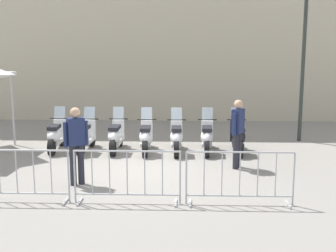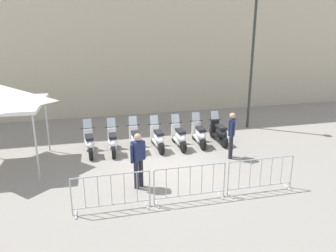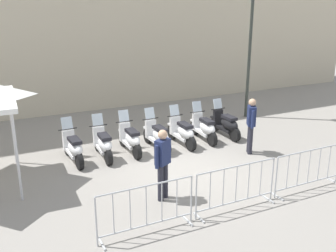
{
  "view_description": "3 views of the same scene",
  "coord_description": "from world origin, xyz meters",
  "px_view_note": "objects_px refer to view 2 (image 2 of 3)",
  "views": [
    {
      "loc": [
        1.66,
        -10.65,
        3.07
      ],
      "look_at": [
        0.57,
        1.54,
        0.83
      ],
      "focal_mm": 47.85,
      "sensor_mm": 36.0,
      "label": 1
    },
    {
      "loc": [
        -2.14,
        -10.62,
        4.84
      ],
      "look_at": [
        0.27,
        1.49,
        1.02
      ],
      "focal_mm": 36.06,
      "sensor_mm": 36.0,
      "label": 2
    },
    {
      "loc": [
        -4.37,
        -8.99,
        4.47
      ],
      "look_at": [
        0.0,
        1.15,
        0.95
      ],
      "focal_mm": 41.59,
      "sensor_mm": 36.0,
      "label": 3
    }
  ],
  "objects_px": {
    "motorcycle_5": "(199,134)",
    "barrier_segment_0": "(111,193)",
    "motorcycle_1": "(113,142)",
    "motorcycle_4": "(179,137)",
    "street_lamp": "(253,49)",
    "motorcycle_0": "(89,143)",
    "officer_near_row_end": "(232,133)",
    "motorcycle_6": "(219,133)",
    "barrier_segment_2": "(261,175)",
    "barrier_segment_1": "(190,184)",
    "officer_mid_plaza": "(138,157)",
    "motorcycle_2": "(135,139)",
    "motorcycle_3": "(158,138)"
  },
  "relations": [
    {
      "from": "motorcycle_5",
      "to": "barrier_segment_0",
      "type": "bearing_deg",
      "value": -129.95
    },
    {
      "from": "motorcycle_1",
      "to": "motorcycle_4",
      "type": "relative_size",
      "value": 1.0
    },
    {
      "from": "barrier_segment_0",
      "to": "street_lamp",
      "type": "xyz_separation_m",
      "value": [
        6.67,
        6.33,
        3.16
      ]
    },
    {
      "from": "motorcycle_4",
      "to": "street_lamp",
      "type": "relative_size",
      "value": 0.28
    },
    {
      "from": "motorcycle_0",
      "to": "motorcycle_4",
      "type": "bearing_deg",
      "value": 0.86
    },
    {
      "from": "officer_near_row_end",
      "to": "motorcycle_6",
      "type": "bearing_deg",
      "value": 85.58
    },
    {
      "from": "motorcycle_1",
      "to": "barrier_segment_2",
      "type": "distance_m",
      "value": 5.77
    },
    {
      "from": "barrier_segment_1",
      "to": "officer_mid_plaza",
      "type": "relative_size",
      "value": 1.21
    },
    {
      "from": "motorcycle_2",
      "to": "barrier_segment_2",
      "type": "relative_size",
      "value": 0.83
    },
    {
      "from": "motorcycle_5",
      "to": "barrier_segment_2",
      "type": "bearing_deg",
      "value": -81.33
    },
    {
      "from": "barrier_segment_1",
      "to": "motorcycle_0",
      "type": "bearing_deg",
      "value": 124.51
    },
    {
      "from": "barrier_segment_0",
      "to": "officer_near_row_end",
      "type": "relative_size",
      "value": 1.21
    },
    {
      "from": "motorcycle_0",
      "to": "barrier_segment_2",
      "type": "relative_size",
      "value": 0.83
    },
    {
      "from": "motorcycle_1",
      "to": "motorcycle_3",
      "type": "height_order",
      "value": "same"
    },
    {
      "from": "motorcycle_3",
      "to": "street_lamp",
      "type": "bearing_deg",
      "value": 23.59
    },
    {
      "from": "motorcycle_4",
      "to": "barrier_segment_2",
      "type": "height_order",
      "value": "motorcycle_4"
    },
    {
      "from": "motorcycle_5",
      "to": "officer_mid_plaza",
      "type": "distance_m",
      "value": 4.34
    },
    {
      "from": "motorcycle_2",
      "to": "street_lamp",
      "type": "bearing_deg",
      "value": 19.78
    },
    {
      "from": "motorcycle_3",
      "to": "officer_near_row_end",
      "type": "relative_size",
      "value": 1.0
    },
    {
      "from": "motorcycle_0",
      "to": "motorcycle_2",
      "type": "xyz_separation_m",
      "value": [
        1.75,
        0.07,
        0.0
      ]
    },
    {
      "from": "motorcycle_5",
      "to": "officer_near_row_end",
      "type": "bearing_deg",
      "value": -63.92
    },
    {
      "from": "barrier_segment_0",
      "to": "barrier_segment_1",
      "type": "bearing_deg",
      "value": 2.95
    },
    {
      "from": "barrier_segment_1",
      "to": "barrier_segment_2",
      "type": "bearing_deg",
      "value": 2.95
    },
    {
      "from": "motorcycle_2",
      "to": "barrier_segment_1",
      "type": "relative_size",
      "value": 0.83
    },
    {
      "from": "motorcycle_6",
      "to": "barrier_segment_1",
      "type": "bearing_deg",
      "value": -118.9
    },
    {
      "from": "street_lamp",
      "to": "barrier_segment_1",
      "type": "bearing_deg",
      "value": -125.86
    },
    {
      "from": "motorcycle_0",
      "to": "barrier_segment_0",
      "type": "relative_size",
      "value": 0.83
    },
    {
      "from": "barrier_segment_1",
      "to": "officer_near_row_end",
      "type": "xyz_separation_m",
      "value": [
        2.29,
        2.76,
        0.46
      ]
    },
    {
      "from": "barrier_segment_2",
      "to": "motorcycle_1",
      "type": "bearing_deg",
      "value": 135.93
    },
    {
      "from": "motorcycle_3",
      "to": "street_lamp",
      "type": "relative_size",
      "value": 0.28
    },
    {
      "from": "motorcycle_4",
      "to": "barrier_segment_2",
      "type": "relative_size",
      "value": 0.83
    },
    {
      "from": "motorcycle_0",
      "to": "barrier_segment_1",
      "type": "xyz_separation_m",
      "value": [
        2.85,
        -4.14,
        0.07
      ]
    },
    {
      "from": "motorcycle_2",
      "to": "officer_mid_plaza",
      "type": "xyz_separation_m",
      "value": [
        -0.22,
        -3.13,
        0.53
      ]
    },
    {
      "from": "motorcycle_3",
      "to": "motorcycle_6",
      "type": "xyz_separation_m",
      "value": [
        2.62,
        0.2,
        0.0
      ]
    },
    {
      "from": "motorcycle_2",
      "to": "motorcycle_3",
      "type": "distance_m",
      "value": 0.89
    },
    {
      "from": "motorcycle_2",
      "to": "motorcycle_6",
      "type": "bearing_deg",
      "value": 2.57
    },
    {
      "from": "motorcycle_2",
      "to": "officer_near_row_end",
      "type": "bearing_deg",
      "value": -23.15
    },
    {
      "from": "motorcycle_3",
      "to": "barrier_segment_2",
      "type": "xyz_separation_m",
      "value": [
        2.38,
        -4.05,
        0.07
      ]
    },
    {
      "from": "motorcycle_2",
      "to": "motorcycle_3",
      "type": "relative_size",
      "value": 1.0
    },
    {
      "from": "motorcycle_1",
      "to": "officer_near_row_end",
      "type": "xyz_separation_m",
      "value": [
        4.26,
        -1.36,
        0.53
      ]
    },
    {
      "from": "motorcycle_4",
      "to": "motorcycle_6",
      "type": "relative_size",
      "value": 1.0
    },
    {
      "from": "motorcycle_3",
      "to": "barrier_segment_1",
      "type": "bearing_deg",
      "value": -87.09
    },
    {
      "from": "motorcycle_0",
      "to": "motorcycle_4",
      "type": "relative_size",
      "value": 1.0
    },
    {
      "from": "motorcycle_3",
      "to": "barrier_segment_2",
      "type": "distance_m",
      "value": 4.7
    },
    {
      "from": "officer_near_row_end",
      "to": "barrier_segment_1",
      "type": "bearing_deg",
      "value": -129.6
    },
    {
      "from": "motorcycle_1",
      "to": "motorcycle_5",
      "type": "xyz_separation_m",
      "value": [
        3.5,
        0.19,
        0.0
      ]
    },
    {
      "from": "motorcycle_2",
      "to": "motorcycle_6",
      "type": "height_order",
      "value": "same"
    },
    {
      "from": "motorcycle_0",
      "to": "street_lamp",
      "type": "height_order",
      "value": "street_lamp"
    },
    {
      "from": "motorcycle_4",
      "to": "motorcycle_5",
      "type": "relative_size",
      "value": 1.0
    },
    {
      "from": "motorcycle_0",
      "to": "officer_mid_plaza",
      "type": "distance_m",
      "value": 3.46
    }
  ]
}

